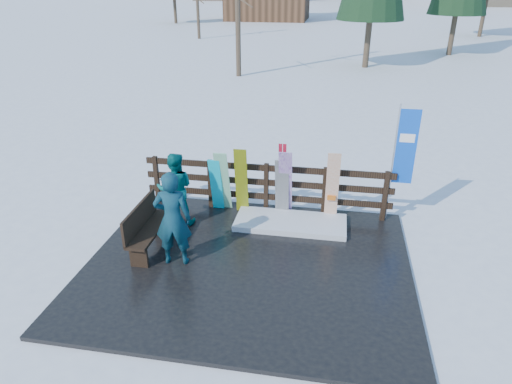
% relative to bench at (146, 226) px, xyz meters
% --- Properties ---
extents(ground, '(700.00, 700.00, 0.00)m').
position_rel_bench_xyz_m(ground, '(2.03, -0.16, -0.60)').
color(ground, white).
rests_on(ground, ground).
extents(deck, '(6.00, 5.00, 0.08)m').
position_rel_bench_xyz_m(deck, '(2.03, -0.16, -0.56)').
color(deck, black).
rests_on(deck, ground).
extents(fence, '(5.60, 0.10, 1.15)m').
position_rel_bench_xyz_m(fence, '(2.03, 2.04, 0.14)').
color(fence, black).
rests_on(fence, deck).
extents(snow_patch, '(2.38, 1.00, 0.12)m').
position_rel_bench_xyz_m(snow_patch, '(2.66, 1.44, -0.46)').
color(snow_patch, white).
rests_on(snow_patch, deck).
extents(bench, '(0.40, 1.50, 0.97)m').
position_rel_bench_xyz_m(bench, '(0.00, 0.00, 0.00)').
color(bench, black).
rests_on(bench, deck).
extents(snowboard_0, '(0.26, 0.35, 1.31)m').
position_rel_bench_xyz_m(snowboard_0, '(0.93, 1.82, 0.14)').
color(snowboard_0, '#06D5F1').
rests_on(snowboard_0, deck).
extents(snowboard_1, '(0.30, 0.45, 1.50)m').
position_rel_bench_xyz_m(snowboard_1, '(1.09, 1.82, 0.23)').
color(snowboard_1, white).
rests_on(snowboard_1, deck).
extents(snowboard_2, '(0.28, 0.27, 1.58)m').
position_rel_bench_xyz_m(snowboard_2, '(1.51, 1.82, 0.27)').
color(snowboard_2, '#CCDD08').
rests_on(snowboard_2, deck).
extents(snowboard_3, '(0.28, 0.45, 1.60)m').
position_rel_bench_xyz_m(snowboard_3, '(2.49, 1.82, 0.29)').
color(snowboard_3, silver).
rests_on(snowboard_3, deck).
extents(snowboard_4, '(0.30, 0.29, 1.39)m').
position_rel_bench_xyz_m(snowboard_4, '(2.42, 1.82, 0.18)').
color(snowboard_4, black).
rests_on(snowboard_4, deck).
extents(snowboard_5, '(0.27, 0.24, 1.61)m').
position_rel_bench_xyz_m(snowboard_5, '(3.50, 1.82, 0.29)').
color(snowboard_5, white).
rests_on(snowboard_5, deck).
extents(ski_pair_a, '(0.16, 0.21, 1.72)m').
position_rel_bench_xyz_m(ski_pair_a, '(2.41, 1.89, 0.35)').
color(ski_pair_a, '#B01528').
rests_on(ski_pair_a, deck).
extents(ski_pair_b, '(0.17, 0.24, 1.56)m').
position_rel_bench_xyz_m(ski_pair_b, '(3.51, 1.89, 0.26)').
color(ski_pair_b, black).
rests_on(ski_pair_b, deck).
extents(rental_flag, '(0.45, 0.04, 2.60)m').
position_rel_bench_xyz_m(rental_flag, '(4.88, 2.09, 1.09)').
color(rental_flag, silver).
rests_on(rental_flag, deck).
extents(person_front, '(0.73, 0.54, 1.84)m').
position_rel_bench_xyz_m(person_front, '(0.69, -0.33, 0.40)').
color(person_front, '#0E4F54').
rests_on(person_front, deck).
extents(person_back, '(0.90, 0.77, 1.61)m').
position_rel_bench_xyz_m(person_back, '(0.22, 1.14, 0.29)').
color(person_back, '#066262').
rests_on(person_back, deck).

